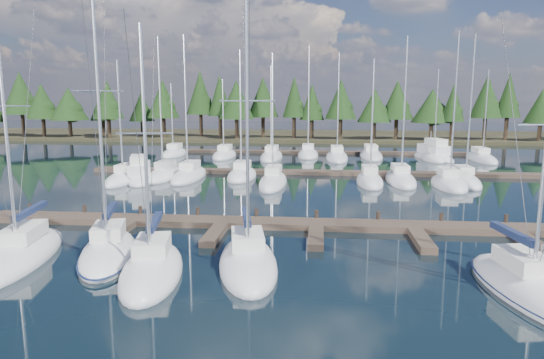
# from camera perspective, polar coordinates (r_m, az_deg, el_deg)

# --- Properties ---
(ground) EXTENTS (260.00, 260.00, 0.00)m
(ground) POSITION_cam_1_polar(r_m,az_deg,el_deg) (43.01, 5.37, -1.45)
(ground) COLOR black
(ground) RESTS_ON ground
(far_shore) EXTENTS (220.00, 30.00, 0.60)m
(far_shore) POSITION_cam_1_polar(r_m,az_deg,el_deg) (102.53, 5.59, 5.12)
(far_shore) COLOR #302C1A
(far_shore) RESTS_ON ground
(main_dock) EXTENTS (44.00, 6.13, 0.90)m
(main_dock) POSITION_cam_1_polar(r_m,az_deg,el_deg) (30.64, 5.23, -5.59)
(main_dock) COLOR #48382D
(main_dock) RESTS_ON ground
(back_docks) EXTENTS (50.00, 21.80, 0.40)m
(back_docks) POSITION_cam_1_polar(r_m,az_deg,el_deg) (62.32, 5.49, 2.17)
(back_docks) COLOR #48382D
(back_docks) RESTS_ON ground
(front_sailboat_0) EXTENTS (4.26, 9.37, 14.20)m
(front_sailboat_0) POSITION_cam_1_polar(r_m,az_deg,el_deg) (28.14, -27.36, -7.85)
(front_sailboat_0) COLOR silver
(front_sailboat_0) RESTS_ON ground
(front_sailboat_1) EXTENTS (4.87, 8.30, 15.50)m
(front_sailboat_1) POSITION_cam_1_polar(r_m,az_deg,el_deg) (26.80, -18.66, -8.08)
(front_sailboat_1) COLOR silver
(front_sailboat_1) RESTS_ON ground
(front_sailboat_2) EXTENTS (4.13, 8.00, 12.13)m
(front_sailboat_2) POSITION_cam_1_polar(r_m,az_deg,el_deg) (23.67, -13.92, -10.26)
(front_sailboat_2) COLOR silver
(front_sailboat_2) RESTS_ON ground
(front_sailboat_3) EXTENTS (4.27, 8.34, 14.66)m
(front_sailboat_3) POSITION_cam_1_polar(r_m,az_deg,el_deg) (24.00, -2.84, -9.66)
(front_sailboat_3) COLOR silver
(front_sailboat_3) RESTS_ON ground
(front_sailboat_4) EXTENTS (4.10, 8.78, 13.01)m
(front_sailboat_4) POSITION_cam_1_polar(r_m,az_deg,el_deg) (23.60, 27.74, -11.18)
(front_sailboat_4) COLOR silver
(front_sailboat_4) RESTS_ON ground
(back_sailboat_rows) EXTENTS (46.76, 33.15, 16.07)m
(back_sailboat_rows) POSITION_cam_1_polar(r_m,az_deg,el_deg) (57.59, 5.93, 1.61)
(back_sailboat_rows) COLOR silver
(back_sailboat_rows) RESTS_ON ground
(motor_yacht_left) EXTENTS (5.37, 8.89, 4.21)m
(motor_yacht_left) POSITION_cam_1_polar(r_m,az_deg,el_deg) (50.45, -15.30, 0.43)
(motor_yacht_left) COLOR silver
(motor_yacht_left) RESTS_ON ground
(motor_yacht_right) EXTENTS (5.57, 9.66, 4.58)m
(motor_yacht_right) POSITION_cam_1_polar(r_m,az_deg,el_deg) (69.39, 18.47, 2.72)
(motor_yacht_right) COLOR silver
(motor_yacht_right) RESTS_ON ground
(tree_line) EXTENTS (187.37, 11.46, 13.10)m
(tree_line) POSITION_cam_1_polar(r_m,az_deg,el_deg) (92.49, 3.53, 9.10)
(tree_line) COLOR black
(tree_line) RESTS_ON far_shore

